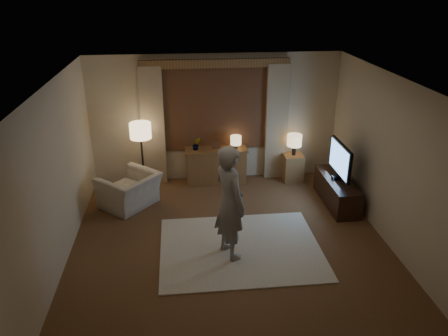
{
  "coord_description": "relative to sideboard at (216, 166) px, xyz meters",
  "views": [
    {
      "loc": [
        -0.73,
        -5.71,
        3.91
      ],
      "look_at": [
        -0.05,
        0.6,
        1.14
      ],
      "focal_mm": 35.0,
      "sensor_mm": 36.0,
      "label": 1
    }
  ],
  "objects": [
    {
      "name": "room",
      "position": [
        0.01,
        -2.0,
        0.98
      ],
      "size": [
        5.04,
        5.54,
        2.64
      ],
      "color": "brown",
      "rests_on": "ground"
    },
    {
      "name": "rug",
      "position": [
        0.15,
        -2.48,
        -0.34
      ],
      "size": [
        2.5,
        2.0,
        0.02
      ],
      "primitive_type": "cube",
      "color": "#F5E8CE",
      "rests_on": "floor"
    },
    {
      "name": "sideboard",
      "position": [
        0.0,
        0.0,
        0.0
      ],
      "size": [
        1.2,
        0.4,
        0.7
      ],
      "primitive_type": "cube",
      "color": "brown",
      "rests_on": "floor"
    },
    {
      "name": "picture_frame",
      "position": [
        0.0,
        0.0,
        0.45
      ],
      "size": [
        0.16,
        0.02,
        0.2
      ],
      "primitive_type": "cube",
      "color": "brown",
      "rests_on": "sideboard"
    },
    {
      "name": "plant",
      "position": [
        -0.4,
        0.0,
        0.5
      ],
      "size": [
        0.17,
        0.13,
        0.3
      ],
      "primitive_type": "imported",
      "color": "#999999",
      "rests_on": "sideboard"
    },
    {
      "name": "table_lamp_sideboard",
      "position": [
        0.4,
        0.0,
        0.55
      ],
      "size": [
        0.22,
        0.22,
        0.3
      ],
      "color": "black",
      "rests_on": "sideboard"
    },
    {
      "name": "floor_lamp",
      "position": [
        -1.46,
        -0.22,
        0.83
      ],
      "size": [
        0.41,
        0.41,
        1.4
      ],
      "color": "black",
      "rests_on": "floor"
    },
    {
      "name": "armchair",
      "position": [
        -1.69,
        -0.87,
        -0.04
      ],
      "size": [
        1.27,
        1.28,
        0.63
      ],
      "primitive_type": "imported",
      "rotation": [
        0.0,
        0.0,
        -2.29
      ],
      "color": "beige",
      "rests_on": "floor"
    },
    {
      "name": "side_table",
      "position": [
        1.6,
        -0.05,
        -0.07
      ],
      "size": [
        0.4,
        0.4,
        0.56
      ],
      "primitive_type": "cube",
      "color": "brown",
      "rests_on": "floor"
    },
    {
      "name": "table_lamp_side",
      "position": [
        1.6,
        -0.05,
        0.52
      ],
      "size": [
        0.3,
        0.3,
        0.44
      ],
      "color": "black",
      "rests_on": "side_table"
    },
    {
      "name": "tv_stand",
      "position": [
        2.16,
        -1.17,
        -0.1
      ],
      "size": [
        0.45,
        1.4,
        0.5
      ],
      "primitive_type": "cube",
      "color": "black",
      "rests_on": "floor"
    },
    {
      "name": "tv",
      "position": [
        2.15,
        -1.17,
        0.53
      ],
      "size": [
        0.24,
        0.96,
        0.69
      ],
      "color": "black",
      "rests_on": "tv_stand"
    },
    {
      "name": "person",
      "position": [
        -0.04,
        -2.62,
        0.55
      ],
      "size": [
        0.65,
        0.76,
        1.77
      ],
      "primitive_type": "imported",
      "rotation": [
        0.0,
        0.0,
        1.99
      ],
      "color": "gray",
      "rests_on": "rug"
    }
  ]
}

